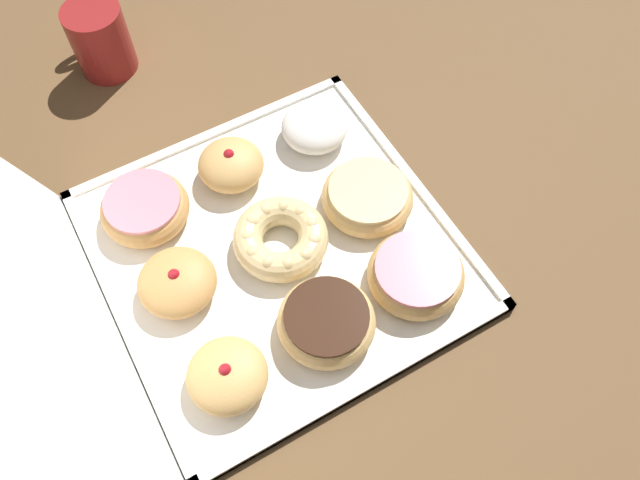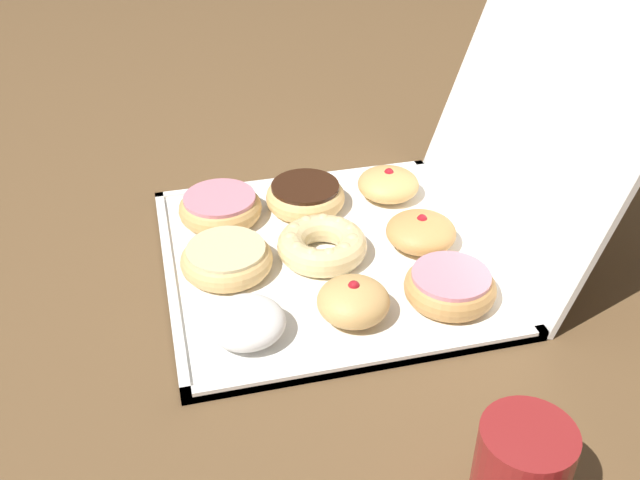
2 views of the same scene
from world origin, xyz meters
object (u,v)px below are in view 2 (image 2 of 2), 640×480
at_px(powdered_filled_donut_2, 246,322).
at_px(cruller_donut_4, 322,243).
at_px(jelly_filled_donut_5, 353,301).
at_px(pink_frosted_donut_0, 220,207).
at_px(jelly_filled_donut_7, 421,232).
at_px(coffee_mug, 523,475).
at_px(chocolate_frosted_donut_3, 307,196).
at_px(glazed_ring_donut_1, 226,257).
at_px(pink_frosted_donut_8, 450,286).
at_px(donut_box, 326,259).
at_px(jelly_filled_donut_6, 388,184).

bearing_deg(powdered_filled_donut_2, cruller_donut_4, 137.52).
bearing_deg(jelly_filled_donut_5, pink_frosted_donut_0, -153.79).
bearing_deg(jelly_filled_donut_7, coffee_mug, -8.06).
xyz_separation_m(chocolate_frosted_donut_3, jelly_filled_donut_5, (0.25, -0.00, 0.00)).
distance_m(glazed_ring_donut_1, jelly_filled_donut_5, 0.18).
distance_m(pink_frosted_donut_0, pink_frosted_donut_8, 0.34).
height_order(pink_frosted_donut_0, cruller_donut_4, cruller_donut_4).
bearing_deg(donut_box, jelly_filled_donut_5, 0.09).
bearing_deg(powdered_filled_donut_2, glazed_ring_donut_1, -178.15).
bearing_deg(jelly_filled_donut_7, pink_frosted_donut_8, -2.85).
bearing_deg(chocolate_frosted_donut_3, jelly_filled_donut_6, 90.88).
distance_m(jelly_filled_donut_6, coffee_mug, 0.53).
bearing_deg(cruller_donut_4, powdered_filled_donut_2, -42.48).
bearing_deg(jelly_filled_donut_6, pink_frosted_donut_8, -0.73).
bearing_deg(powdered_filled_donut_2, jelly_filled_donut_5, 91.52).
xyz_separation_m(glazed_ring_donut_1, jelly_filled_donut_5, (0.13, 0.13, 0.01)).
relative_size(glazed_ring_donut_1, jelly_filled_donut_6, 1.31).
xyz_separation_m(donut_box, jelly_filled_donut_7, (0.01, 0.13, 0.03)).
bearing_deg(coffee_mug, glazed_ring_donut_1, -154.12).
bearing_deg(donut_box, pink_frosted_donut_8, 44.90).
xyz_separation_m(chocolate_frosted_donut_3, jelly_filled_donut_7, (0.13, 0.12, 0.00)).
relative_size(cruller_donut_4, jelly_filled_donut_7, 1.26).
bearing_deg(coffee_mug, powdered_filled_donut_2, -144.98).
bearing_deg(glazed_ring_donut_1, chocolate_frosted_donut_3, 131.66).
height_order(powdered_filled_donut_2, jelly_filled_donut_5, jelly_filled_donut_5).
distance_m(glazed_ring_donut_1, pink_frosted_donut_8, 0.28).
bearing_deg(donut_box, coffee_mug, 9.75).
height_order(donut_box, cruller_donut_4, cruller_donut_4).
distance_m(cruller_donut_4, coffee_mug, 0.42).
height_order(cruller_donut_4, jelly_filled_donut_6, jelly_filled_donut_6).
distance_m(jelly_filled_donut_5, jelly_filled_donut_7, 0.17).
xyz_separation_m(pink_frosted_donut_0, coffee_mug, (0.53, 0.19, 0.02)).
relative_size(donut_box, jelly_filled_donut_5, 4.89).
bearing_deg(cruller_donut_4, jelly_filled_donut_5, 2.71).
height_order(pink_frosted_donut_0, glazed_ring_donut_1, pink_frosted_donut_0).
relative_size(chocolate_frosted_donut_3, coffee_mug, 1.09).
bearing_deg(powdered_filled_donut_2, coffee_mug, 35.02).
bearing_deg(jelly_filled_donut_7, donut_box, -92.62).
bearing_deg(jelly_filled_donut_7, pink_frosted_donut_0, -117.16).
relative_size(cruller_donut_4, coffee_mug, 1.13).
relative_size(jelly_filled_donut_5, jelly_filled_donut_6, 0.95).
height_order(cruller_donut_4, jelly_filled_donut_5, jelly_filled_donut_5).
height_order(chocolate_frosted_donut_3, cruller_donut_4, same).
xyz_separation_m(donut_box, cruller_donut_4, (-0.00, -0.01, 0.02)).
bearing_deg(coffee_mug, cruller_donut_4, -169.50).
xyz_separation_m(pink_frosted_donut_0, jelly_filled_donut_5, (0.25, 0.12, 0.00)).
relative_size(powdered_filled_donut_2, pink_frosted_donut_8, 0.80).
bearing_deg(chocolate_frosted_donut_3, pink_frosted_donut_8, 25.97).
distance_m(donut_box, jelly_filled_donut_7, 0.13).
bearing_deg(chocolate_frosted_donut_3, powdered_filled_donut_2, -27.08).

